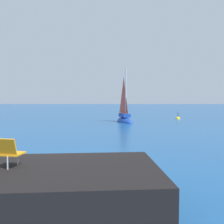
# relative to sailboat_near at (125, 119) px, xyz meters

# --- Properties ---
(ground_plane) EXTENTS (160.00, 160.00, 0.00)m
(ground_plane) POSITION_rel_sailboat_near_xyz_m (-3.09, -17.80, -0.34)
(ground_plane) COLOR navy
(shore_ledge) EXTENTS (7.09, 4.07, 0.99)m
(shore_ledge) POSITION_rel_sailboat_near_xyz_m (-3.26, -21.44, 0.15)
(shore_ledge) COLOR black
(shore_ledge) RESTS_ON ground
(boulder_seaward) EXTENTS (1.77, 1.85, 1.05)m
(boulder_seaward) POSITION_rel_sailboat_near_xyz_m (-0.56, -19.71, -0.34)
(boulder_seaward) COLOR black
(boulder_seaward) RESTS_ON ground
(boulder_inland) EXTENTS (1.10, 1.30, 0.78)m
(boulder_inland) POSITION_rel_sailboat_near_xyz_m (-0.57, -19.91, -0.34)
(boulder_inland) COLOR black
(boulder_inland) RESTS_ON ground
(sailboat_near) EXTENTS (2.28, 3.49, 6.30)m
(sailboat_near) POSITION_rel_sailboat_near_xyz_m (0.00, 0.00, 0.00)
(sailboat_near) COLOR #193D99
(sailboat_near) RESTS_ON ground
(beach_chair) EXTENTS (0.58, 0.67, 0.80)m
(beach_chair) POSITION_rel_sailboat_near_xyz_m (-3.71, -21.40, 1.09)
(beach_chair) COLOR orange
(beach_chair) RESTS_ON shore_ledge
(marker_buoy) EXTENTS (0.56, 0.56, 1.13)m
(marker_buoy) POSITION_rel_sailboat_near_xyz_m (6.75, 4.31, -0.33)
(marker_buoy) COLOR yellow
(marker_buoy) RESTS_ON ground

